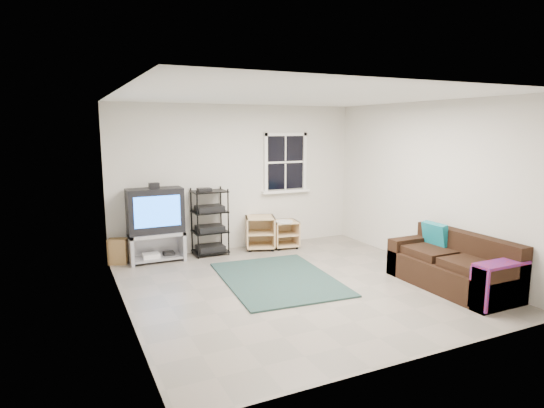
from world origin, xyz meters
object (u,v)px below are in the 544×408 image
av_rack (210,226)px  side_table_right (284,232)px  tv_unit (155,219)px  side_table_left (260,231)px  sofa (454,267)px

av_rack → side_table_right: bearing=-5.1°
tv_unit → side_table_left: tv_unit is taller
side_table_left → sofa: 3.44m
av_rack → side_table_right: 1.41m
tv_unit → av_rack: tv_unit is taller
sofa → av_rack: bearing=129.7°
side_table_left → sofa: size_ratio=0.36×
side_table_left → side_table_right: side_table_left is taller
side_table_left → sofa: bearing=-62.5°
tv_unit → av_rack: (0.93, 0.01, -0.21)m
side_table_right → av_rack: bearing=174.9°
tv_unit → sofa: tv_unit is taller
side_table_right → sofa: 3.14m
av_rack → tv_unit: bearing=-179.1°
tv_unit → side_table_left: (1.88, 0.01, -0.40)m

